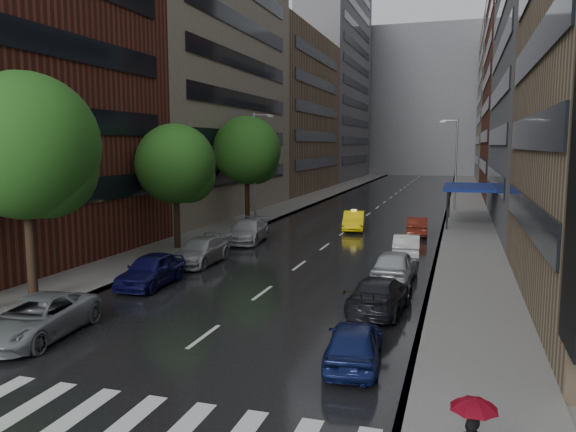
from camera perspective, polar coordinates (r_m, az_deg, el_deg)
name	(u,v)px	position (r m, az deg, el deg)	size (l,w,h in m)	color
ground	(141,383)	(16.74, -14.72, -16.13)	(220.00, 220.00, 0.00)	gray
road	(382,204)	(63.87, 9.57, 1.24)	(14.00, 140.00, 0.01)	black
sidewalk_left	(305,201)	(65.63, 1.76, 1.56)	(4.00, 140.00, 0.15)	gray
sidewalk_right	(466,206)	(63.32, 17.67, 1.01)	(4.00, 140.00, 0.15)	gray
crosswalk	(103,417)	(15.13, -18.25, -18.85)	(13.15, 2.80, 0.01)	silver
buildings_left	(279,73)	(76.04, -0.89, 14.35)	(8.00, 108.00, 38.00)	maroon
buildings_right	(527,69)	(70.52, 23.12, 13.56)	(8.05, 109.10, 36.00)	#937A5B
building_far	(425,102)	(131.58, 13.71, 11.15)	(40.00, 14.00, 32.00)	slate
tree_near	(25,146)	(25.17, -25.17, 6.43)	(5.97, 5.97, 9.52)	#382619
tree_mid	(175,164)	(35.47, -11.36, 5.21)	(4.96, 4.96, 7.90)	#382619
tree_far	(247,150)	(46.50, -4.21, 6.66)	(5.61, 5.61, 8.94)	#382619
taxi	(354,221)	(43.73, 6.70, -0.48)	(1.56, 4.46, 1.47)	yellow
parked_cars_left	(178,259)	(29.36, -11.07, -4.36)	(2.86, 25.39, 1.54)	gray
parked_cars_right	(395,266)	(27.78, 10.82, -5.06)	(2.33, 29.63, 1.56)	#101A4D
street_lamp_left	(256,166)	(45.90, -3.32, 5.13)	(1.74, 0.22, 9.00)	gray
street_lamp_right	(455,162)	(58.01, 16.62, 5.28)	(1.74, 0.22, 9.00)	gray
awning	(469,187)	(48.11, 17.92, 2.79)	(4.00, 8.00, 3.12)	navy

